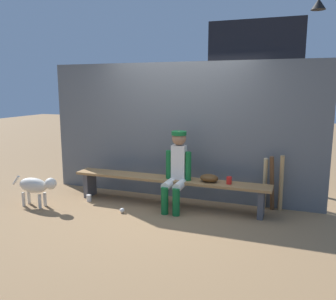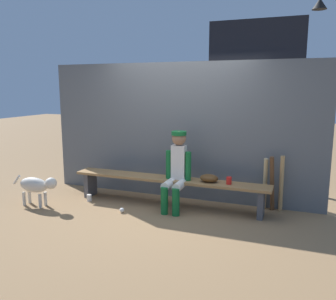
{
  "view_description": "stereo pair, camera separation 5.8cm",
  "coord_description": "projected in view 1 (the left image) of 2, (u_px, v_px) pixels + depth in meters",
  "views": [
    {
      "loc": [
        1.9,
        -5.06,
        1.87
      ],
      "look_at": [
        0.0,
        0.0,
        0.9
      ],
      "focal_mm": 37.64,
      "sensor_mm": 36.0,
      "label": 1
    },
    {
      "loc": [
        1.95,
        -5.04,
        1.87
      ],
      "look_at": [
        0.0,
        0.0,
        0.9
      ],
      "focal_mm": 37.64,
      "sensor_mm": 36.0,
      "label": 2
    }
  ],
  "objects": [
    {
      "name": "bat_wood_tan",
      "position": [
        281.0,
        183.0,
        5.31
      ],
      "size": [
        0.07,
        0.17,
        0.88
      ],
      "primitive_type": "cylinder",
      "rotation": [
        0.12,
        0.0,
        0.01
      ],
      "color": "tan",
      "rests_on": "ground_plane"
    },
    {
      "name": "cup_on_ground",
      "position": [
        89.0,
        198.0,
        5.84
      ],
      "size": [
        0.08,
        0.08,
        0.11
      ],
      "primitive_type": "cylinder",
      "color": "silver",
      "rests_on": "ground_plane"
    },
    {
      "name": "scoreboard",
      "position": [
        258.0,
        64.0,
        6.37
      ],
      "size": [
        1.99,
        0.27,
        3.31
      ],
      "color": "#3F3F42",
      "rests_on": "ground_plane"
    },
    {
      "name": "baseball_glove",
      "position": [
        209.0,
        178.0,
        5.33
      ],
      "size": [
        0.28,
        0.2,
        0.12
      ],
      "primitive_type": "ellipsoid",
      "color": "#593819",
      "rests_on": "dugout_bench"
    },
    {
      "name": "chainlink_fence",
      "position": [
        178.0,
        132.0,
        5.88
      ],
      "size": [
        4.72,
        0.03,
        2.27
      ],
      "primitive_type": "cube",
      "color": "#595E63",
      "rests_on": "ground_plane"
    },
    {
      "name": "bat_wood_natural",
      "position": [
        265.0,
        183.0,
        5.41
      ],
      "size": [
        0.09,
        0.22,
        0.82
      ],
      "primitive_type": "cylinder",
      "rotation": [
        0.18,
        0.0,
        0.1
      ],
      "color": "tan",
      "rests_on": "ground_plane"
    },
    {
      "name": "dugout_bench",
      "position": [
        168.0,
        183.0,
        5.58
      ],
      "size": [
        3.2,
        0.36,
        0.45
      ],
      "color": "olive",
      "rests_on": "ground_plane"
    },
    {
      "name": "bat_wood_dark",
      "position": [
        272.0,
        184.0,
        5.3
      ],
      "size": [
        0.11,
        0.26,
        0.87
      ],
      "primitive_type": "cylinder",
      "rotation": [
        0.22,
        0.0,
        -0.17
      ],
      "color": "brown",
      "rests_on": "ground_plane"
    },
    {
      "name": "baseball",
      "position": [
        122.0,
        210.0,
        5.31
      ],
      "size": [
        0.07,
        0.07,
        0.07
      ],
      "primitive_type": "sphere",
      "color": "white",
      "rests_on": "ground_plane"
    },
    {
      "name": "ground_plane",
      "position": [
        168.0,
        205.0,
        5.65
      ],
      "size": [
        30.0,
        30.0,
        0.0
      ],
      "primitive_type": "plane",
      "color": "olive"
    },
    {
      "name": "player_seated",
      "position": [
        177.0,
        168.0,
        5.37
      ],
      "size": [
        0.41,
        0.55,
        1.21
      ],
      "color": "silver",
      "rests_on": "ground_plane"
    },
    {
      "name": "dog",
      "position": [
        36.0,
        186.0,
        5.55
      ],
      "size": [
        0.84,
        0.2,
        0.49
      ],
      "color": "beige",
      "rests_on": "ground_plane"
    },
    {
      "name": "cup_on_bench",
      "position": [
        229.0,
        180.0,
        5.21
      ],
      "size": [
        0.08,
        0.08,
        0.11
      ],
      "primitive_type": "cylinder",
      "color": "red",
      "rests_on": "dugout_bench"
    }
  ]
}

